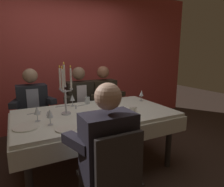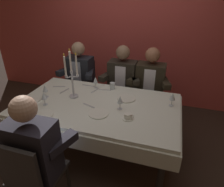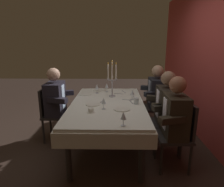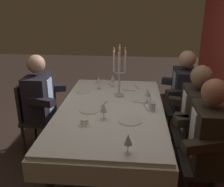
# 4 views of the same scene
# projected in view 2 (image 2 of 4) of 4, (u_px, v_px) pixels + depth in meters

# --- Properties ---
(ground_plane) EXTENTS (12.00, 12.00, 0.00)m
(ground_plane) POSITION_uv_depth(u_px,v_px,m) (99.00, 150.00, 2.69)
(ground_plane) COLOR #362821
(back_wall) EXTENTS (6.00, 0.12, 2.70)m
(back_wall) POSITION_uv_depth(u_px,v_px,m) (130.00, 29.00, 3.49)
(back_wall) COLOR #C94743
(back_wall) RESTS_ON ground_plane
(dining_table) EXTENTS (1.94, 1.14, 0.74)m
(dining_table) POSITION_uv_depth(u_px,v_px,m) (98.00, 112.00, 2.41)
(dining_table) COLOR white
(dining_table) RESTS_ON ground_plane
(candelabra) EXTENTS (0.15, 0.17, 0.62)m
(candelabra) POSITION_uv_depth(u_px,v_px,m) (72.00, 76.00, 2.38)
(candelabra) COLOR silver
(candelabra) RESTS_ON dining_table
(dinner_plate_0) EXTENTS (0.23, 0.23, 0.01)m
(dinner_plate_0) POSITION_uv_depth(u_px,v_px,m) (126.00, 98.00, 2.45)
(dinner_plate_0) COLOR white
(dinner_plate_0) RESTS_ON dining_table
(dinner_plate_1) EXTENTS (0.22, 0.22, 0.01)m
(dinner_plate_1) POSITION_uv_depth(u_px,v_px,m) (99.00, 114.00, 2.14)
(dinner_plate_1) COLOR white
(dinner_plate_1) RESTS_ON dining_table
(dinner_plate_2) EXTENTS (0.25, 0.25, 0.01)m
(dinner_plate_2) POSITION_uv_depth(u_px,v_px,m) (30.00, 101.00, 2.40)
(dinner_plate_2) COLOR white
(dinner_plate_2) RESTS_ON dining_table
(dinner_plate_3) EXTENTS (0.21, 0.21, 0.01)m
(dinner_plate_3) POSITION_uv_depth(u_px,v_px,m) (44.00, 115.00, 2.13)
(dinner_plate_3) COLOR white
(dinner_plate_3) RESTS_ON dining_table
(wine_glass_0) EXTENTS (0.07, 0.07, 0.16)m
(wine_glass_0) POSITION_uv_depth(u_px,v_px,m) (173.00, 97.00, 2.25)
(wine_glass_0) COLOR silver
(wine_glass_0) RESTS_ON dining_table
(wine_glass_1) EXTENTS (0.07, 0.07, 0.16)m
(wine_glass_1) POSITION_uv_depth(u_px,v_px,m) (44.00, 96.00, 2.27)
(wine_glass_1) COLOR silver
(wine_glass_1) RESTS_ON dining_table
(wine_glass_2) EXTENTS (0.07, 0.07, 0.16)m
(wine_glass_2) POSITION_uv_depth(u_px,v_px,m) (120.00, 100.00, 2.19)
(wine_glass_2) COLOR silver
(wine_glass_2) RESTS_ON dining_table
(wine_glass_3) EXTENTS (0.07, 0.07, 0.16)m
(wine_glass_3) POSITION_uv_depth(u_px,v_px,m) (45.00, 89.00, 2.45)
(wine_glass_3) COLOR silver
(wine_glass_3) RESTS_ON dining_table
(wine_glass_4) EXTENTS (0.07, 0.07, 0.16)m
(wine_glass_4) POSITION_uv_depth(u_px,v_px,m) (96.00, 80.00, 2.68)
(wine_glass_4) COLOR silver
(wine_glass_4) RESTS_ON dining_table
(water_tumbler_0) EXTENTS (0.07, 0.07, 0.09)m
(water_tumbler_0) POSITION_uv_depth(u_px,v_px,m) (112.00, 86.00, 2.69)
(water_tumbler_0) COLOR silver
(water_tumbler_0) RESTS_ON dining_table
(coffee_cup_0) EXTENTS (0.13, 0.12, 0.06)m
(coffee_cup_0) POSITION_uv_depth(u_px,v_px,m) (128.00, 116.00, 2.06)
(coffee_cup_0) COLOR white
(coffee_cup_0) RESTS_ON dining_table
(fork_0) EXTENTS (0.17, 0.07, 0.01)m
(fork_0) POSITION_uv_depth(u_px,v_px,m) (89.00, 106.00, 2.30)
(fork_0) COLOR #B7B7BC
(fork_0) RESTS_ON dining_table
(spoon_1) EXTENTS (0.07, 0.17, 0.01)m
(spoon_1) POSITION_uv_depth(u_px,v_px,m) (95.00, 91.00, 2.66)
(spoon_1) COLOR #B7B7BC
(spoon_1) RESTS_ON dining_table
(fork_2) EXTENTS (0.17, 0.07, 0.01)m
(fork_2) POSITION_uv_depth(u_px,v_px,m) (59.00, 87.00, 2.77)
(fork_2) COLOR #B7B7BC
(fork_2) RESTS_ON dining_table
(spoon_3) EXTENTS (0.17, 0.06, 0.01)m
(spoon_3) POSITION_uv_depth(u_px,v_px,m) (105.00, 90.00, 2.67)
(spoon_3) COLOR #B7B7BC
(spoon_3) RESTS_ON dining_table
(knife_4) EXTENTS (0.19, 0.02, 0.01)m
(knife_4) POSITION_uv_depth(u_px,v_px,m) (88.00, 85.00, 2.80)
(knife_4) COLOR #B7B7BC
(knife_4) RESTS_ON dining_table
(fork_5) EXTENTS (0.06, 0.17, 0.01)m
(fork_5) POSITION_uv_depth(u_px,v_px,m) (64.00, 91.00, 2.65)
(fork_5) COLOR #B7B7BC
(fork_5) RESTS_ON dining_table
(seated_diner_0) EXTENTS (0.63, 0.48, 1.24)m
(seated_diner_0) POSITION_uv_depth(u_px,v_px,m) (80.00, 72.00, 3.28)
(seated_diner_0) COLOR #2B2726
(seated_diner_0) RESTS_ON ground_plane
(seated_diner_1) EXTENTS (0.63, 0.48, 1.24)m
(seated_diner_1) POSITION_uv_depth(u_px,v_px,m) (32.00, 149.00, 1.67)
(seated_diner_1) COLOR #2B2726
(seated_diner_1) RESTS_ON ground_plane
(seated_diner_2) EXTENTS (0.63, 0.48, 1.24)m
(seated_diner_2) POSITION_uv_depth(u_px,v_px,m) (122.00, 77.00, 3.09)
(seated_diner_2) COLOR #2B2726
(seated_diner_2) RESTS_ON ground_plane
(seated_diner_3) EXTENTS (0.63, 0.48, 1.24)m
(seated_diner_3) POSITION_uv_depth(u_px,v_px,m) (150.00, 81.00, 2.97)
(seated_diner_3) COLOR #2B2726
(seated_diner_3) RESTS_ON ground_plane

